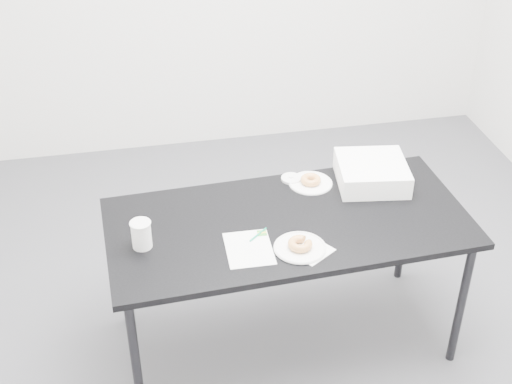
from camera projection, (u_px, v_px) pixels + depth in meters
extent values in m
plane|color=#4B4B50|center=(275.00, 327.00, 3.67)|extent=(4.00, 4.00, 0.00)
cube|color=black|center=(288.00, 223.00, 3.20)|extent=(1.65, 0.83, 0.03)
cylinder|color=black|center=(136.00, 363.00, 2.99)|extent=(0.04, 0.04, 0.71)
cylinder|color=black|center=(122.00, 268.00, 3.51)|extent=(0.04, 0.04, 0.71)
cylinder|color=black|center=(461.00, 304.00, 3.30)|extent=(0.04, 0.04, 0.71)
cylinder|color=black|center=(405.00, 225.00, 3.81)|extent=(0.04, 0.04, 0.71)
cube|color=white|center=(249.00, 249.00, 3.02)|extent=(0.20, 0.25, 0.00)
cube|color=green|center=(262.00, 233.00, 3.11)|extent=(0.04, 0.04, 0.00)
cylinder|color=#0B805C|center=(258.00, 234.00, 3.09)|extent=(0.09, 0.08, 0.01)
cube|color=white|center=(310.00, 250.00, 3.01)|extent=(0.22, 0.22, 0.00)
cylinder|color=white|center=(300.00, 248.00, 3.01)|extent=(0.22, 0.22, 0.01)
torus|color=#D18342|center=(300.00, 244.00, 3.00)|extent=(0.14, 0.14, 0.03)
cylinder|color=white|center=(311.00, 183.00, 3.44)|extent=(0.21, 0.21, 0.01)
torus|color=#D18342|center=(311.00, 180.00, 3.43)|extent=(0.13, 0.13, 0.03)
cylinder|color=white|center=(141.00, 234.00, 3.00)|extent=(0.08, 0.08, 0.13)
cylinder|color=silver|center=(291.00, 179.00, 3.47)|extent=(0.10, 0.10, 0.01)
cube|color=white|center=(372.00, 173.00, 3.42)|extent=(0.37, 0.37, 0.11)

